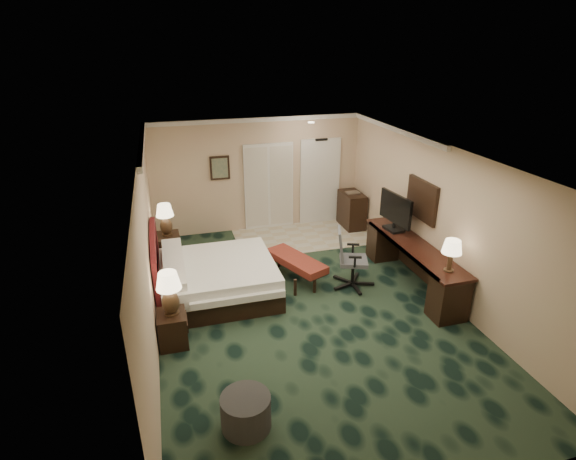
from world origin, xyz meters
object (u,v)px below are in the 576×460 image
object	(u,v)px
nightstand_near	(173,329)
desk_chair	(354,258)
nightstand_far	(168,249)
lamp_near	(170,293)
minibar	(352,210)
ottoman	(246,412)
lamp_far	(165,220)
bed	(219,279)
bed_bench	(296,268)
tv	(395,212)
desk	(412,265)

from	to	relation	value
nightstand_near	desk_chair	size ratio (longest dim) A/B	0.47
nightstand_near	nightstand_far	bearing A→B (deg)	89.26
lamp_near	minibar	xyz separation A→B (m)	(4.47, 3.61, -0.45)
ottoman	nightstand_far	bearing A→B (deg)	98.90
lamp_far	desk_chair	bearing A→B (deg)	-30.44
nightstand_far	ottoman	world-z (taller)	nightstand_far
bed	lamp_far	world-z (taller)	lamp_far
bed_bench	tv	world-z (taller)	tv
desk	tv	size ratio (longest dim) A/B	2.97
desk_chair	desk	bearing A→B (deg)	6.47
nightstand_near	bed_bench	xyz separation A→B (m)	(2.39, 1.43, -0.04)
bed	nightstand_far	distance (m)	1.77
lamp_near	desk	xyz separation A→B (m)	(4.42, 0.64, -0.47)
bed_bench	tv	bearing A→B (deg)	-24.46
bed_bench	tv	xyz separation A→B (m)	(2.02, -0.04, 0.96)
lamp_near	lamp_far	bearing A→B (deg)	89.37
tv	desk_chair	size ratio (longest dim) A/B	0.83
bed	nightstand_far	bearing A→B (deg)	118.28
lamp_far	desk	distance (m)	4.94
bed_bench	nightstand_far	bearing A→B (deg)	126.33
nightstand_near	nightstand_far	distance (m)	2.81
lamp_far	desk_chair	size ratio (longest dim) A/B	0.58
bed_bench	desk_chair	xyz separation A→B (m)	(0.96, -0.53, 0.34)
minibar	desk_chair	bearing A→B (deg)	-112.66
nightstand_near	bed	bearing A→B (deg)	55.13
bed	desk	xyz separation A→B (m)	(3.57, -0.61, 0.09)
nightstand_near	minibar	xyz separation A→B (m)	(4.49, 3.62, 0.17)
nightstand_near	lamp_near	bearing A→B (deg)	17.11
lamp_near	desk_chair	xyz separation A→B (m)	(3.33, 0.89, -0.31)
desk_chair	lamp_far	bearing A→B (deg)	169.20
lamp_far	nightstand_far	bearing A→B (deg)	-116.30
nightstand_far	lamp_near	distance (m)	2.86
lamp_near	bed_bench	bearing A→B (deg)	30.99
desk	nightstand_far	bearing A→B (deg)	153.81
bed	ottoman	bearing A→B (deg)	-91.88
lamp_far	bed_bench	world-z (taller)	lamp_far
nightstand_far	desk_chair	bearing A→B (deg)	-29.96
lamp_far	ottoman	bearing A→B (deg)	-81.32
nightstand_far	minibar	xyz separation A→B (m)	(4.45, 0.81, 0.12)
bed	tv	distance (m)	3.64
nightstand_far	desk_chair	size ratio (longest dim) A/B	0.54
ottoman	minibar	distance (m)	6.64
lamp_far	desk_chair	xyz separation A→B (m)	(3.30, -1.94, -0.38)
desk	desk_chair	distance (m)	1.13
bed	minibar	distance (m)	4.32
nightstand_far	minibar	distance (m)	4.52
bed	minibar	world-z (taller)	minibar
nightstand_near	lamp_far	world-z (taller)	lamp_far
lamp_far	bed_bench	bearing A→B (deg)	-31.03
desk_chair	minibar	distance (m)	2.95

